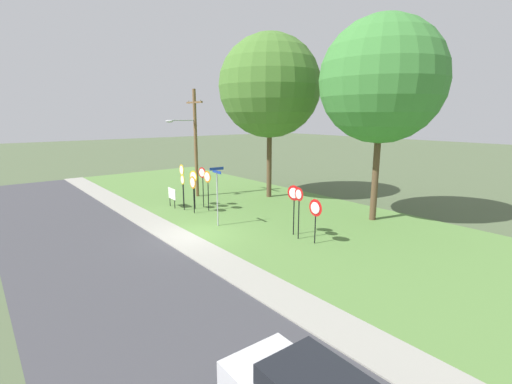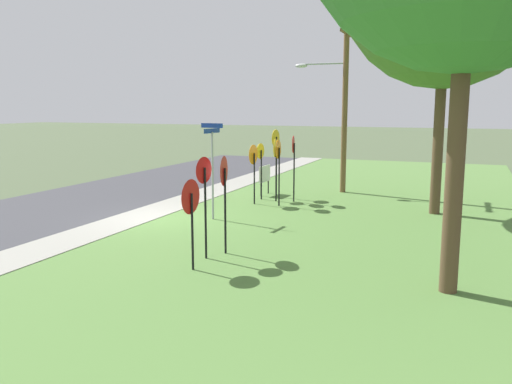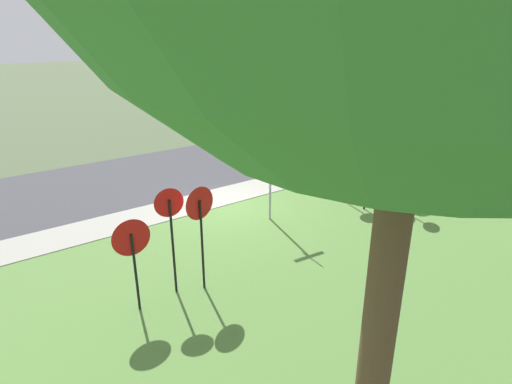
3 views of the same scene
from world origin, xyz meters
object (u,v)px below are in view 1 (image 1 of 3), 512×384
Objects in this scene: stop_sign_near_right at (182,176)px; utility_pole at (193,139)px; yield_sign_near_left at (294,198)px; notice_board at (172,195)px; stop_sign_far_left at (194,181)px; yield_sign_far_left at (299,201)px; stop_sign_far_center at (183,185)px; oak_tree_right at (382,81)px; oak_tree_left at (270,86)px; stop_sign_center_tall at (208,182)px; yield_sign_near_right at (315,211)px; street_name_post at (217,192)px; stop_sign_near_left at (193,186)px; stop_sign_far_right at (202,179)px.

stop_sign_near_right is 3.79m from utility_pole.
yield_sign_near_left reaches higher than notice_board.
stop_sign_far_left is 8.30m from yield_sign_far_left.
oak_tree_right is (8.71, 7.48, 6.05)m from stop_sign_far_center.
yield_sign_near_left is at bearing 21.27° from stop_sign_far_center.
stop_sign_near_right is at bearing -100.71° from oak_tree_left.
stop_sign_center_tall reaches higher than stop_sign_far_left.
stop_sign_center_tall reaches higher than yield_sign_near_right.
street_name_post reaches higher than stop_sign_near_right.
stop_sign_near_left is 1.84× the size of notice_board.
stop_sign_far_left is (0.94, 0.32, -0.23)m from stop_sign_near_right.
yield_sign_near_left is 4.21m from street_name_post.
utility_pole is at bearing 152.49° from stop_sign_near_left.
stop_sign_center_tall is 7.33m from yield_sign_far_left.
stop_sign_near_right reaches higher than yield_sign_far_left.
stop_sign_far_right is at bearing 56.86° from stop_sign_near_right.
oak_tree_left is (0.26, 6.06, 6.04)m from stop_sign_far_left.
stop_sign_far_center is (-1.07, -0.12, -0.04)m from stop_sign_near_left.
street_name_post is (4.15, -0.11, 0.27)m from stop_sign_far_center.
utility_pole is at bearing 166.99° from yield_sign_near_left.
stop_sign_far_left is 0.73m from stop_sign_far_center.
street_name_post is at bearing -120.98° from oak_tree_right.
stop_sign_far_right is at bearing 132.18° from stop_sign_near_left.
oak_tree_left reaches higher than oak_tree_right.
stop_sign_far_left is at bearing -170.25° from yield_sign_near_right.
stop_sign_far_left is 1.04m from stop_sign_center_tall.
stop_sign_far_left is at bearing 174.07° from street_name_post.
yield_sign_near_left is (7.64, 1.31, 0.09)m from stop_sign_far_left.
stop_sign_far_left is 0.99× the size of stop_sign_center_tall.
stop_sign_far_right is at bearing -174.66° from yield_sign_near_right.
utility_pole is at bearing 141.67° from stop_sign_near_right.
stop_sign_far_left is at bearing 24.15° from stop_sign_near_right.
stop_sign_far_right reaches higher than notice_board.
oak_tree_right is at bearing 47.55° from stop_sign_far_center.
stop_sign_far_left is 1.09× the size of stop_sign_far_center.
stop_sign_near_right is 1.11× the size of stop_sign_center_tall.
stop_sign_center_tall is 2.01× the size of notice_board.
yield_sign_near_left is 2.02× the size of notice_board.
yield_sign_near_right is at bearing 18.23° from stop_sign_far_center.
yield_sign_near_right is at bearing 14.88° from stop_sign_near_left.
yield_sign_far_left reaches higher than yield_sign_near_right.
yield_sign_far_left is (8.36, 0.35, 0.01)m from stop_sign_far_right.
stop_sign_near_left reaches higher than notice_board.
stop_sign_far_center is 4.16m from street_name_post.
street_name_post is at bearing -31.21° from stop_sign_far_right.
oak_tree_left is (0.42, 6.74, 6.22)m from stop_sign_far_center.
stop_sign_far_left is at bearing -91.26° from stop_sign_far_right.
street_name_post reaches higher than stop_sign_far_left.
stop_sign_far_right reaches higher than yield_sign_near_left.
yield_sign_near_left is at bearing -6.65° from stop_sign_far_right.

